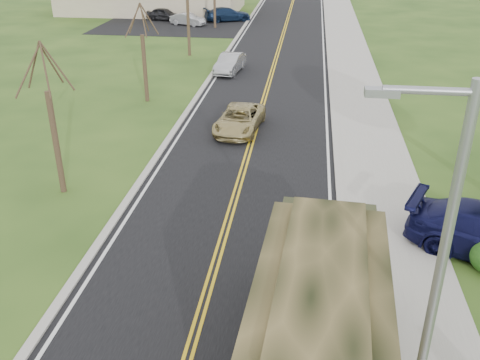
# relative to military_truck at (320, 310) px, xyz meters

# --- Properties ---
(road) EXTENTS (8.00, 120.00, 0.01)m
(road) POSITION_rel_military_truck_xyz_m (-3.19, 38.69, -2.18)
(road) COLOR black
(road) RESTS_ON ground
(curb_right) EXTENTS (0.30, 120.00, 0.12)m
(curb_right) POSITION_rel_military_truck_xyz_m (0.96, 38.69, -2.12)
(curb_right) COLOR #9E998E
(curb_right) RESTS_ON ground
(sidewalk_right) EXTENTS (3.20, 120.00, 0.10)m
(sidewalk_right) POSITION_rel_military_truck_xyz_m (2.71, 38.69, -2.13)
(sidewalk_right) COLOR #9E998E
(sidewalk_right) RESTS_ON ground
(curb_left) EXTENTS (0.30, 120.00, 0.10)m
(curb_left) POSITION_rel_military_truck_xyz_m (-7.34, 38.69, -2.13)
(curb_left) COLOR #9E998E
(curb_left) RESTS_ON ground
(street_light) EXTENTS (1.65, 0.22, 8.00)m
(street_light) POSITION_rel_military_truck_xyz_m (1.71, -1.81, 2.25)
(street_light) COLOR gray
(street_light) RESTS_ON ground
(bare_tree_a) EXTENTS (1.93, 2.26, 6.08)m
(bare_tree_a) POSITION_rel_military_truck_xyz_m (-10.19, 8.69, 0.44)
(bare_tree_a) COLOR #38281C
(bare_tree_a) RESTS_ON ground
(bare_tree_b) EXTENTS (1.83, 2.14, 5.73)m
(bare_tree_b) POSITION_rel_military_truck_xyz_m (-10.19, 20.69, 0.29)
(bare_tree_b) COLOR #38281C
(bare_tree_b) RESTS_ON ground
(bare_tree_c) EXTENTS (2.04, 2.39, 6.42)m
(bare_tree_c) POSITION_rel_military_truck_xyz_m (-10.19, 32.69, 0.59)
(bare_tree_c) COLOR #38281C
(bare_tree_c) RESTS_ON ground
(bare_tree_d) EXTENTS (1.88, 2.20, 5.91)m
(bare_tree_d) POSITION_rel_military_truck_xyz_m (-10.19, 44.69, 0.37)
(bare_tree_d) COLOR #38281C
(bare_tree_d) RESTS_ON ground
(military_truck) EXTENTS (3.09, 7.78, 3.81)m
(military_truck) POSITION_rel_military_truck_xyz_m (0.00, 0.00, 0.00)
(military_truck) COLOR black
(military_truck) RESTS_ON ground
(suv_champagne) EXTENTS (2.50, 4.67, 1.25)m
(suv_champagne) POSITION_rel_military_truck_xyz_m (-3.99, 16.45, -1.56)
(suv_champagne) COLOR tan
(suv_champagne) RESTS_ON ground
(sedan_silver) EXTENTS (1.93, 4.15, 1.32)m
(sedan_silver) POSITION_rel_military_truck_xyz_m (-6.19, 27.90, -1.52)
(sedan_silver) COLOR #9D9DA1
(sedan_silver) RESTS_ON ground
(lot_car_dark) EXTENTS (4.12, 2.48, 1.31)m
(lot_car_dark) POSITION_rel_military_truck_xyz_m (-16.33, 48.18, -1.53)
(lot_car_dark) COLOR black
(lot_car_dark) RESTS_ON ground
(lot_car_silver) EXTENTS (3.92, 2.47, 1.22)m
(lot_car_silver) POSITION_rel_military_truck_xyz_m (-13.17, 45.70, -1.57)
(lot_car_silver) COLOR #B8B8BD
(lot_car_silver) RESTS_ON ground
(lot_car_navy) EXTENTS (5.34, 3.91, 1.44)m
(lot_car_navy) POSITION_rel_military_truck_xyz_m (-9.51, 48.69, -1.46)
(lot_car_navy) COLOR #10203C
(lot_car_navy) RESTS_ON ground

